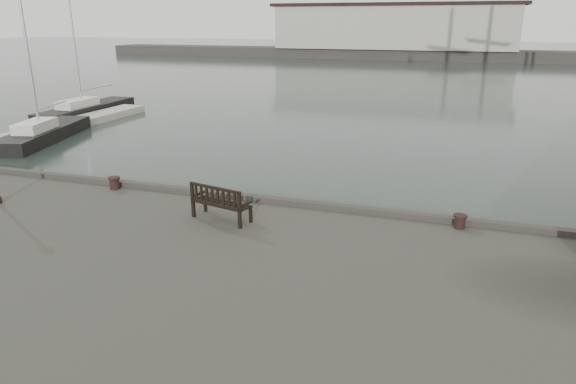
% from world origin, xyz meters
% --- Properties ---
extents(ground, '(400.00, 400.00, 0.00)m').
position_xyz_m(ground, '(0.00, 0.00, 0.00)').
color(ground, black).
rests_on(ground, ground).
extents(pontoon, '(2.00, 24.00, 0.50)m').
position_xyz_m(pontoon, '(-20.00, 10.00, 0.25)').
color(pontoon, '#9B9990').
rests_on(pontoon, ground).
extents(breakwater, '(140.00, 9.50, 12.20)m').
position_xyz_m(breakwater, '(-4.56, 92.00, 4.30)').
color(breakwater, '#383530').
rests_on(breakwater, ground).
extents(bench, '(1.92, 1.03, 1.05)m').
position_xyz_m(bench, '(-0.46, -2.04, 1.90)').
color(bench, black).
rests_on(bench, quay).
extents(bollard_left, '(0.44, 0.44, 0.43)m').
position_xyz_m(bollard_left, '(-5.25, -0.54, 1.77)').
color(bollard_left, black).
rests_on(bollard_left, quay).
extents(bollard_right, '(0.49, 0.49, 0.40)m').
position_xyz_m(bollard_right, '(6.19, -0.50, 1.76)').
color(bollard_right, black).
rests_on(bollard_right, quay).
extents(yacht_b, '(2.59, 10.20, 13.37)m').
position_xyz_m(yacht_b, '(-22.34, 18.98, 0.25)').
color(yacht_b, black).
rests_on(yacht_b, ground).
extents(yacht_c, '(4.33, 9.02, 11.93)m').
position_xyz_m(yacht_c, '(-18.65, 10.42, 0.25)').
color(yacht_c, black).
rests_on(yacht_c, ground).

